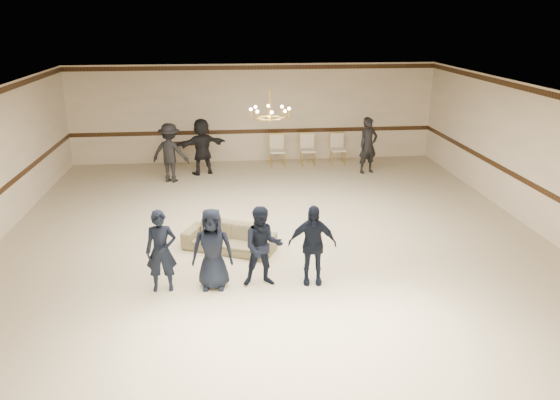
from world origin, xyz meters
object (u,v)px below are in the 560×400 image
Objects in this scene: settee at (229,238)px; boy_d at (312,245)px; chandelier at (270,103)px; adult_mid at (202,146)px; banquet_chair_mid at (308,150)px; adult_right at (368,145)px; boy_b at (212,249)px; banquet_chair_right at (338,149)px; banquet_chair_left at (277,151)px; boy_a at (161,251)px; adult_left at (170,153)px; console_table at (185,155)px; boy_c at (263,247)px.

boy_d is at bearing -22.07° from settee.
chandelier is 3.05m from settee.
adult_mid reaches higher than banquet_chair_mid.
boy_b is at bearing -143.23° from adult_right.
banquet_chair_left is at bearing 176.21° from banquet_chair_right.
banquet_chair_left is at bearing 82.50° from chandelier.
boy_a is 6.72m from adult_left.
adult_right reaches higher than settee.
boy_b is 0.87× the size of adult_mid.
banquet_chair_left is (1.98, 8.09, -0.25)m from boy_b.
adult_mid is 1.73× the size of banquet_chair_mid.
adult_left is at bearing -102.70° from console_table.
boy_c is 7.97m from adult_right.
adult_mid is at bearing 85.13° from boy_a.
boy_c is at bearing -44.68° from settee.
adult_left is (-3.11, 6.71, 0.12)m from boy_d.
boy_b is 1.71m from settee.
boy_b is 8.63m from banquet_chair_mid.
adult_left and adult_mid have the same top height.
adult_left reaches higher than banquet_chair_right.
boy_c is 1.58× the size of console_table.
boy_d reaches higher than banquet_chair_mid.
settee is at bearing 77.82° from adult_mid.
banquet_chair_left is (-2.71, 1.08, -0.37)m from adult_right.
boy_d is 8.77m from console_table.
boy_b is 8.44m from adult_right.
banquet_chair_right is at bearing -146.41° from adult_left.
adult_mid is (-0.41, 7.41, 0.12)m from boy_b.
boy_a is 8.98m from banquet_chair_mid.
banquet_chair_left is (0.18, 8.09, -0.25)m from boy_d.
boy_d is 8.39m from banquet_chair_right.
boy_a is at bearing -124.90° from banquet_chair_right.
boy_c is at bearing 80.80° from adult_mid.
boy_b is 1.50× the size of banquet_chair_left.
adult_mid is (0.90, 0.70, 0.00)m from adult_left.
boy_a is 8.97m from adult_right.
boy_d is 0.87× the size of adult_left.
chandelier is 4.18m from boy_a.
adult_right is 1.73× the size of banquet_chair_right.
chandelier reaches higher than adult_right.
boy_a is at bearing -106.04° from banquet_chair_left.
boy_b is 6.84m from adult_left.
settee is at bearing -128.24° from chandelier.
adult_right is at bearing 50.35° from boy_a.
adult_mid is at bearing 110.54° from chandelier.
banquet_chair_mid is 4.01m from console_table.
settee is at bearing 138.67° from boy_d.
banquet_chair_left is at bearing 100.60° from settee.
boy_c reaches higher than settee.
settee is 1.89× the size of banquet_chair_right.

